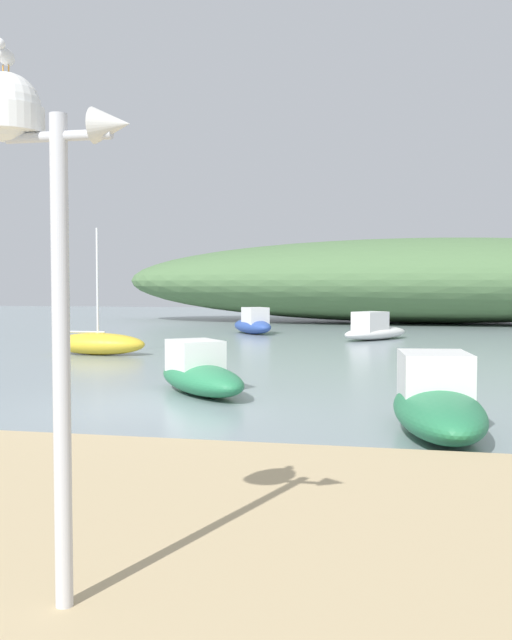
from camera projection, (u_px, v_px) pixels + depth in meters
ground_plane at (154, 408)px, 14.22m from camera, size 120.00×120.00×0.00m
distant_hill at (430, 280)px, 45.59m from camera, size 39.16×12.58×5.25m
mast_structure at (27, 171)px, 4.91m from camera, size 1.13×0.50×3.61m
seagull_on_radar at (5, 54)px, 4.89m from camera, size 0.11×0.27×0.20m
motorboat_centre_water at (253, 324)px, 35.31m from camera, size 2.95×3.34×1.29m
motorboat_east_reach at (437, 403)px, 11.73m from camera, size 1.81×4.00×1.28m
motorboat_mid_channel at (374, 330)px, 31.54m from camera, size 3.24×4.02×1.22m
motorboat_west_reach at (200, 374)px, 16.05m from camera, size 3.19×3.56×1.16m
sailboat_far_right at (98, 343)px, 24.88m from camera, size 3.41×1.27×4.29m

